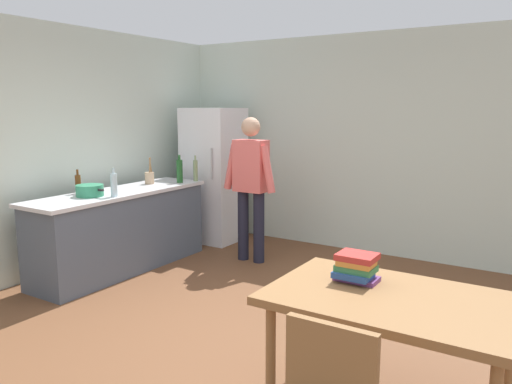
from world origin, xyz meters
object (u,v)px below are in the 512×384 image
Objects in this scene: dining_table at (392,309)px; cooking_pot at (90,190)px; bottle_vinegar_tall at (196,170)px; bottle_beer_brown at (78,184)px; bottle_water_clear at (114,185)px; utensil_jar at (150,177)px; bottle_wine_green at (180,171)px; person at (251,180)px; refrigerator at (214,175)px; book_stack at (356,268)px.

dining_table is 3.49m from cooking_pot.
cooking_pot is 1.25× the size of bottle_vinegar_tall.
bottle_beer_brown is 0.48m from bottle_water_clear.
utensil_jar is 0.94× the size of bottle_wine_green.
bottle_wine_green reaches higher than bottle_vinegar_tall.
utensil_jar is (-1.13, -0.49, 0.00)m from person.
person is 1.21× the size of dining_table.
person is 1.79m from cooking_pot.
utensil_jar is at bearing 110.46° from bottle_water_clear.
bottle_wine_green reaches higher than utensil_jar.
utensil_jar reaches higher than bottle_water_clear.
cooking_pot is (-0.11, -2.00, 0.06)m from refrigerator.
book_stack is (2.90, -0.70, -0.19)m from bottle_water_clear.
utensil_jar is at bearing 154.57° from dining_table.
book_stack is at bearing -10.50° from cooking_pot.
refrigerator is 4.50× the size of cooking_pot.
bottle_wine_green reaches higher than bottle_water_clear.
cooking_pot is (-1.06, -1.44, -0.02)m from person.
person is 1.56m from bottle_water_clear.
bottle_wine_green is at bearing -85.69° from refrigerator.
cooking_pot is 1.45m from bottle_vinegar_tall.
bottle_beer_brown is (-1.29, -1.40, 0.03)m from person.
person reaches higher than bottle_wine_green.
bottle_vinegar_tall is (0.14, -0.57, 0.14)m from refrigerator.
bottle_wine_green is (0.06, -0.77, 0.15)m from refrigerator.
bottle_wine_green is (-3.24, 1.93, 0.37)m from dining_table.
cooking_pot is at bearing -97.67° from bottle_wine_green.
bottle_water_clear reaches higher than dining_table.
bottle_vinegar_tall is at bearing 145.98° from dining_table.
bottle_vinegar_tall is (0.32, 0.48, 0.06)m from utensil_jar.
dining_table is (3.30, -2.70, -0.23)m from refrigerator.
book_stack is at bearing -25.53° from utensil_jar.
bottle_vinegar_tall is 0.22m from bottle_wine_green.
dining_table is at bearing -30.72° from bottle_wine_green.
bottle_wine_green is (-0.08, -0.21, 0.01)m from bottle_vinegar_tall.
book_stack is at bearing -10.52° from bottle_beer_brown.
bottle_water_clear reaches higher than cooking_pot.
refrigerator is at bearing 80.07° from utensil_jar.
bottle_wine_green reaches higher than bottle_beer_brown.
person is at bearing 13.86° from bottle_wine_green.
bottle_vinegar_tall is at bearing 68.81° from bottle_wine_green.
bottle_water_clear is (0.31, -0.84, 0.05)m from utensil_jar.
bottle_beer_brown is 3.44m from book_stack.
book_stack is at bearing -40.39° from refrigerator.
bottle_water_clear is (0.13, -1.88, 0.13)m from refrigerator.
utensil_jar is at bearing -123.93° from bottle_vinegar_tall.
bottle_beer_brown is at bearing -100.03° from utensil_jar.
bottle_beer_brown is at bearing -99.98° from refrigerator.
person is at bearing -30.23° from refrigerator.
refrigerator is 1.06× the size of person.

